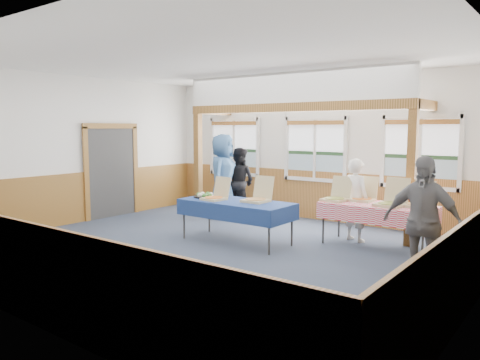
% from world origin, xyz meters
% --- Properties ---
extents(floor, '(8.00, 8.00, 0.00)m').
position_xyz_m(floor, '(0.00, 0.00, 0.00)').
color(floor, '#2A3445').
rests_on(floor, ground).
extents(ceiling, '(8.00, 8.00, 0.00)m').
position_xyz_m(ceiling, '(0.00, 0.00, 3.20)').
color(ceiling, white).
rests_on(ceiling, wall_back).
extents(wall_back, '(8.00, 0.00, 8.00)m').
position_xyz_m(wall_back, '(0.00, 3.50, 1.60)').
color(wall_back, silver).
rests_on(wall_back, floor).
extents(wall_front, '(8.00, 0.00, 8.00)m').
position_xyz_m(wall_front, '(0.00, -3.50, 1.60)').
color(wall_front, silver).
rests_on(wall_front, floor).
extents(wall_left, '(0.00, 8.00, 8.00)m').
position_xyz_m(wall_left, '(-4.00, 0.00, 1.60)').
color(wall_left, silver).
rests_on(wall_left, floor).
extents(wainscot_back, '(7.98, 0.05, 1.10)m').
position_xyz_m(wainscot_back, '(0.00, 3.48, 0.55)').
color(wainscot_back, brown).
rests_on(wainscot_back, floor).
extents(wainscot_front, '(7.98, 0.05, 1.10)m').
position_xyz_m(wainscot_front, '(0.00, -3.48, 0.55)').
color(wainscot_front, brown).
rests_on(wainscot_front, floor).
extents(wainscot_left, '(0.05, 6.98, 1.10)m').
position_xyz_m(wainscot_left, '(-3.98, 0.00, 0.55)').
color(wainscot_left, brown).
rests_on(wainscot_left, floor).
extents(wainscot_right, '(0.05, 6.98, 1.10)m').
position_xyz_m(wainscot_right, '(3.98, 0.00, 0.55)').
color(wainscot_right, brown).
rests_on(wainscot_right, floor).
extents(cased_opening, '(0.06, 1.30, 2.10)m').
position_xyz_m(cased_opening, '(-3.96, 0.90, 1.05)').
color(cased_opening, '#323232').
rests_on(cased_opening, wall_left).
extents(window_left, '(1.56, 0.10, 1.46)m').
position_xyz_m(window_left, '(-2.30, 3.46, 1.68)').
color(window_left, silver).
rests_on(window_left, wall_back).
extents(window_mid, '(1.56, 0.10, 1.46)m').
position_xyz_m(window_mid, '(0.00, 3.46, 1.68)').
color(window_mid, silver).
rests_on(window_mid, wall_back).
extents(window_right, '(1.56, 0.10, 1.46)m').
position_xyz_m(window_right, '(2.30, 3.46, 1.68)').
color(window_right, silver).
rests_on(window_right, wall_back).
extents(post_left, '(0.15, 0.15, 2.40)m').
position_xyz_m(post_left, '(-2.50, 2.30, 1.20)').
color(post_left, '#583C13').
rests_on(post_left, floor).
extents(post_right, '(0.15, 0.15, 2.40)m').
position_xyz_m(post_right, '(2.50, 2.30, 1.20)').
color(post_right, '#583C13').
rests_on(post_right, floor).
extents(cross_beam, '(5.15, 0.18, 0.18)m').
position_xyz_m(cross_beam, '(0.00, 2.30, 2.49)').
color(cross_beam, '#583C13').
rests_on(cross_beam, post_left).
extents(table_left, '(2.25, 1.44, 0.76)m').
position_xyz_m(table_left, '(-0.10, 0.66, 0.71)').
color(table_left, '#323232').
rests_on(table_left, floor).
extents(table_right, '(1.94, 0.88, 0.76)m').
position_xyz_m(table_right, '(2.08, 1.86, 0.70)').
color(table_right, '#323232').
rests_on(table_right, floor).
extents(pizza_box_a, '(0.40, 0.48, 0.41)m').
position_xyz_m(pizza_box_a, '(-0.49, 0.55, 0.82)').
color(pizza_box_a, tan).
rests_on(pizza_box_a, table_left).
extents(pizza_box_b, '(0.41, 0.50, 0.45)m').
position_xyz_m(pizza_box_b, '(0.25, 0.82, 0.82)').
color(pizza_box_b, tan).
rests_on(pizza_box_b, table_left).
extents(pizza_box_c, '(0.44, 0.52, 0.43)m').
position_xyz_m(pizza_box_c, '(1.33, 1.77, 0.82)').
color(pizza_box_c, tan).
rests_on(pizza_box_c, table_right).
extents(pizza_box_d, '(0.40, 0.48, 0.43)m').
position_xyz_m(pizza_box_d, '(1.73, 2.06, 0.82)').
color(pizza_box_d, tan).
rests_on(pizza_box_d, table_right).
extents(pizza_box_e, '(0.49, 0.58, 0.47)m').
position_xyz_m(pizza_box_e, '(2.33, 1.79, 0.83)').
color(pizza_box_e, tan).
rests_on(pizza_box_e, table_right).
extents(pizza_box_f, '(0.42, 0.50, 0.43)m').
position_xyz_m(pizza_box_f, '(2.73, 2.01, 0.82)').
color(pizza_box_f, tan).
rests_on(pizza_box_f, table_right).
extents(veggie_tray, '(0.43, 0.43, 0.10)m').
position_xyz_m(veggie_tray, '(-0.85, 0.66, 0.79)').
color(veggie_tray, black).
rests_on(veggie_tray, table_left).
extents(drink_glass, '(0.07, 0.07, 0.15)m').
position_xyz_m(drink_glass, '(2.93, 1.61, 0.83)').
color(drink_glass, '#964F19').
rests_on(drink_glass, table_right).
extents(woman_white, '(0.64, 0.52, 1.53)m').
position_xyz_m(woman_white, '(1.59, 2.06, 0.76)').
color(woman_white, white).
rests_on(woman_white, floor).
extents(woman_black, '(0.82, 0.66, 1.62)m').
position_xyz_m(woman_black, '(-1.61, 2.74, 0.81)').
color(woman_black, black).
rests_on(woman_black, floor).
extents(man_blue, '(0.93, 1.11, 1.94)m').
position_xyz_m(man_blue, '(-1.76, 2.32, 0.97)').
color(man_blue, '#375D8A').
rests_on(man_blue, floor).
extents(person_grey, '(1.03, 0.47, 1.73)m').
position_xyz_m(person_grey, '(3.29, 0.20, 0.86)').
color(person_grey, slate).
rests_on(person_grey, floor).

